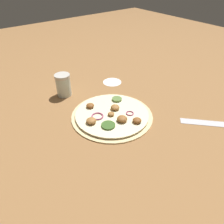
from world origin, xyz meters
name	(u,v)px	position (x,y,z in m)	size (l,w,h in m)	color
ground_plane	(112,116)	(0.00, 0.00, 0.00)	(3.00, 3.00, 0.00)	olive
pizza	(112,115)	(0.00, 0.00, 0.01)	(0.30, 0.30, 0.03)	beige
spice_jar	(63,85)	(0.07, -0.25, 0.05)	(0.06, 0.06, 0.09)	silver
flour_patch	(112,82)	(-0.17, -0.21, 0.00)	(0.09, 0.09, 0.00)	white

